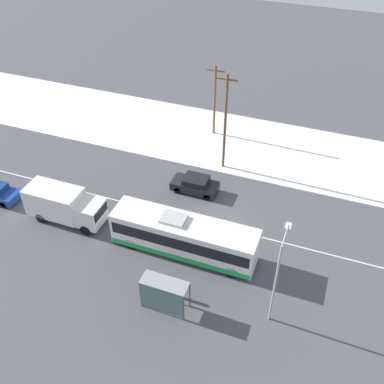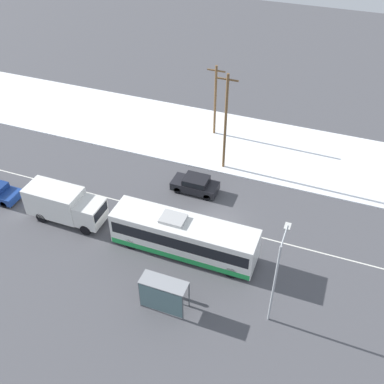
# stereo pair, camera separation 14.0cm
# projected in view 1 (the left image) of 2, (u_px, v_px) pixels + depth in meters

# --- Properties ---
(ground_plane) EXTENTS (120.00, 120.00, 0.00)m
(ground_plane) POSITION_uv_depth(u_px,v_px,m) (216.00, 226.00, 35.85)
(ground_plane) COLOR #4C4C51
(snow_lot) EXTENTS (80.00, 10.62, 0.12)m
(snow_lot) POSITION_uv_depth(u_px,v_px,m) (254.00, 146.00, 44.61)
(snow_lot) COLOR white
(snow_lot) RESTS_ON ground_plane
(lane_marking_center) EXTENTS (60.00, 0.12, 0.00)m
(lane_marking_center) POSITION_uv_depth(u_px,v_px,m) (216.00, 226.00, 35.85)
(lane_marking_center) COLOR silver
(lane_marking_center) RESTS_ON ground_plane
(city_bus) EXTENTS (10.85, 2.57, 3.14)m
(city_bus) POSITION_uv_depth(u_px,v_px,m) (184.00, 236.00, 32.75)
(city_bus) COLOR white
(city_bus) RESTS_ON ground_plane
(box_truck) EXTENTS (6.37, 2.30, 2.84)m
(box_truck) POSITION_uv_depth(u_px,v_px,m) (64.00, 204.00, 35.47)
(box_truck) COLOR silver
(box_truck) RESTS_ON ground_plane
(sedan_car) EXTENTS (4.02, 1.80, 1.48)m
(sedan_car) POSITION_uv_depth(u_px,v_px,m) (195.00, 184.00, 38.73)
(sedan_car) COLOR black
(sedan_car) RESTS_ON ground_plane
(pedestrian_at_stop) EXTENTS (0.64, 0.28, 1.78)m
(pedestrian_at_stop) POSITION_uv_depth(u_px,v_px,m) (166.00, 282.00, 30.00)
(pedestrian_at_stop) COLOR #23232D
(pedestrian_at_stop) RESTS_ON ground_plane
(bus_shelter) EXTENTS (3.10, 1.20, 2.40)m
(bus_shelter) POSITION_uv_depth(u_px,v_px,m) (163.00, 293.00, 28.60)
(bus_shelter) COLOR gray
(bus_shelter) RESTS_ON ground_plane
(streetlamp) EXTENTS (0.36, 2.30, 6.75)m
(streetlamp) POSITION_uv_depth(u_px,v_px,m) (278.00, 270.00, 26.70)
(streetlamp) COLOR #9EA3A8
(streetlamp) RESTS_ON ground_plane
(utility_pole_roadside) EXTENTS (1.80, 0.24, 9.31)m
(utility_pole_roadside) POSITION_uv_depth(u_px,v_px,m) (225.00, 122.00, 38.94)
(utility_pole_roadside) COLOR brown
(utility_pole_roadside) RESTS_ON ground_plane
(utility_pole_snowlot) EXTENTS (1.80, 0.24, 7.44)m
(utility_pole_snowlot) POSITION_uv_depth(u_px,v_px,m) (215.00, 100.00, 44.11)
(utility_pole_snowlot) COLOR brown
(utility_pole_snowlot) RESTS_ON ground_plane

